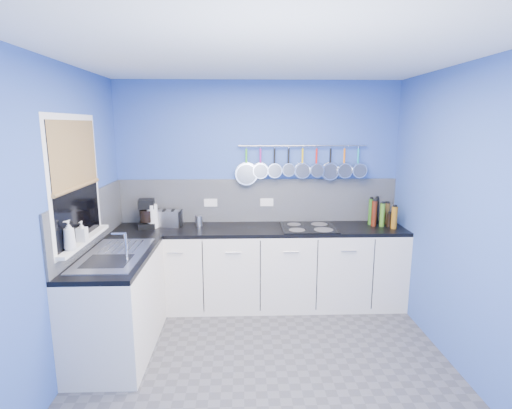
{
  "coord_description": "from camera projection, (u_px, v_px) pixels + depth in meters",
  "views": [
    {
      "loc": [
        -0.18,
        -3.05,
        2.01
      ],
      "look_at": [
        -0.05,
        0.75,
        1.25
      ],
      "focal_mm": 27.97,
      "sensor_mm": 36.0,
      "label": 1
    }
  ],
  "objects": [
    {
      "name": "backsplash_back",
      "position": [
        258.0,
        200.0,
        4.62
      ],
      "size": [
        3.2,
        0.02,
        0.5
      ],
      "primitive_type": "cube",
      "color": "gray",
      "rests_on": "wall_back"
    },
    {
      "name": "sink_unit",
      "position": [
        114.0,
        255.0,
        3.46
      ],
      "size": [
        0.5,
        0.95,
        0.01
      ],
      "primitive_type": "cube",
      "color": "silver",
      "rests_on": "worktop_left"
    },
    {
      "name": "condiment_5",
      "position": [
        374.0,
        214.0,
        4.43
      ],
      "size": [
        0.06,
        0.06,
        0.29
      ],
      "primitive_type": "cylinder",
      "color": "#4C190C",
      "rests_on": "worktop_back"
    },
    {
      "name": "condiment_6",
      "position": [
        394.0,
        218.0,
        4.33
      ],
      "size": [
        0.06,
        0.06,
        0.24
      ],
      "primitive_type": "cylinder",
      "color": "#8C5914",
      "rests_on": "worktop_back"
    },
    {
      "name": "condiment_2",
      "position": [
        371.0,
        212.0,
        4.5
      ],
      "size": [
        0.06,
        0.06,
        0.29
      ],
      "primitive_type": "cylinder",
      "color": "#265919",
      "rests_on": "worktop_back"
    },
    {
      "name": "wall_back",
      "position": [
        258.0,
        192.0,
        4.63
      ],
      "size": [
        3.2,
        0.02,
        2.5
      ],
      "primitive_type": "cube",
      "color": "#3452A5",
      "rests_on": "ground"
    },
    {
      "name": "pan_7",
      "position": [
        344.0,
        162.0,
        4.52
      ],
      "size": [
        0.17,
        0.09,
        0.36
      ],
      "primitive_type": null,
      "color": "silver",
      "rests_on": "pot_rail"
    },
    {
      "name": "wall_front",
      "position": [
        286.0,
        310.0,
        1.67
      ],
      "size": [
        3.2,
        0.02,
        2.5
      ],
      "primitive_type": "cube",
      "color": "#3452A5",
      "rests_on": "ground"
    },
    {
      "name": "pan_3",
      "position": [
        289.0,
        161.0,
        4.5
      ],
      "size": [
        0.15,
        0.08,
        0.34
      ],
      "primitive_type": null,
      "color": "silver",
      "rests_on": "pot_rail"
    },
    {
      "name": "pan_4",
      "position": [
        302.0,
        162.0,
        4.51
      ],
      "size": [
        0.18,
        0.06,
        0.37
      ],
      "primitive_type": null,
      "color": "silver",
      "rests_on": "pot_rail"
    },
    {
      "name": "paper_towel",
      "position": [
        152.0,
        216.0,
        4.36
      ],
      "size": [
        0.12,
        0.12,
        0.26
      ],
      "primitive_type": "cylinder",
      "rotation": [
        0.0,
        0.0,
        0.02
      ],
      "color": "white",
      "rests_on": "worktop_back"
    },
    {
      "name": "soap_bottle_a",
      "position": [
        69.0,
        235.0,
        3.09
      ],
      "size": [
        0.12,
        0.12,
        0.24
      ],
      "primitive_type": "imported",
      "rotation": [
        0.0,
        0.0,
        -0.35
      ],
      "color": "white",
      "rests_on": "window_sill"
    },
    {
      "name": "pan_8",
      "position": [
        358.0,
        162.0,
        4.53
      ],
      "size": [
        0.17,
        0.12,
        0.36
      ],
      "primitive_type": null,
      "color": "silver",
      "rests_on": "pot_rail"
    },
    {
      "name": "worktop_left",
      "position": [
        114.0,
        257.0,
        3.47
      ],
      "size": [
        0.6,
        1.2,
        0.04
      ],
      "primitive_type": "cube",
      "color": "black",
      "rests_on": "cabinet_run_left"
    },
    {
      "name": "hob",
      "position": [
        308.0,
        228.0,
        4.37
      ],
      "size": [
        0.59,
        0.52,
        0.01
      ],
      "primitive_type": "cube",
      "color": "black",
      "rests_on": "worktop_back"
    },
    {
      "name": "floor",
      "position": [
        265.0,
        367.0,
        3.39
      ],
      "size": [
        3.2,
        3.0,
        0.02
      ],
      "primitive_type": "cube",
      "color": "#47474C",
      "rests_on": "ground"
    },
    {
      "name": "window_glass",
      "position": [
        76.0,
        181.0,
        3.33
      ],
      "size": [
        0.01,
        0.9,
        1.0
      ],
      "primitive_type": "cube",
      "color": "black",
      "rests_on": "wall_left"
    },
    {
      "name": "window_frame",
      "position": [
        76.0,
        181.0,
        3.33
      ],
      "size": [
        0.01,
        1.0,
        1.1
      ],
      "primitive_type": "cube",
      "color": "white",
      "rests_on": "wall_left"
    },
    {
      "name": "condiment_0",
      "position": [
        387.0,
        214.0,
        4.53
      ],
      "size": [
        0.07,
        0.07,
        0.24
      ],
      "primitive_type": "cylinder",
      "color": "brown",
      "rests_on": "worktop_back"
    },
    {
      "name": "toaster",
      "position": [
        169.0,
        218.0,
        4.44
      ],
      "size": [
        0.3,
        0.21,
        0.18
      ],
      "primitive_type": "cube",
      "rotation": [
        0.0,
        0.0,
        -0.2
      ],
      "color": "silver",
      "rests_on": "worktop_back"
    },
    {
      "name": "soap_bottle_b",
      "position": [
        82.0,
        231.0,
        3.34
      ],
      "size": [
        0.08,
        0.08,
        0.17
      ],
      "primitive_type": "imported",
      "rotation": [
        0.0,
        0.0,
        -0.01
      ],
      "color": "white",
      "rests_on": "window_sill"
    },
    {
      "name": "condiment_3",
      "position": [
        389.0,
        220.0,
        4.43
      ],
      "size": [
        0.06,
        0.06,
        0.14
      ],
      "primitive_type": "cylinder",
      "color": "black",
      "rests_on": "worktop_back"
    },
    {
      "name": "socket_left",
      "position": [
        211.0,
        203.0,
        4.6
      ],
      "size": [
        0.15,
        0.01,
        0.09
      ],
      "primitive_type": "cube",
      "color": "white",
      "rests_on": "backsplash_back"
    },
    {
      "name": "pan_5",
      "position": [
        316.0,
        161.0,
        4.51
      ],
      "size": [
        0.16,
        0.11,
        0.35
      ],
      "primitive_type": null,
      "color": "silver",
      "rests_on": "pot_rail"
    },
    {
      "name": "ceiling",
      "position": [
        266.0,
        55.0,
        2.9
      ],
      "size": [
        3.2,
        3.0,
        0.02
      ],
      "primitive_type": "cube",
      "color": "white",
      "rests_on": "ground"
    },
    {
      "name": "wall_left",
      "position": [
        59.0,
        225.0,
        3.09
      ],
      "size": [
        0.02,
        3.0,
        2.5
      ],
      "primitive_type": "cube",
      "color": "#3452A5",
      "rests_on": "ground"
    },
    {
      "name": "cabinet_run_back",
      "position": [
        259.0,
        268.0,
        4.48
      ],
      "size": [
        3.2,
        0.6,
        0.86
      ],
      "primitive_type": "cube",
      "color": "silver",
      "rests_on": "ground"
    },
    {
      "name": "coffee_maker",
      "position": [
        147.0,
        214.0,
        4.35
      ],
      "size": [
        0.21,
        0.22,
        0.32
      ],
      "primitive_type": null,
      "rotation": [
        0.0,
        0.0,
        0.15
      ],
      "color": "black",
      "rests_on": "worktop_back"
    },
    {
      "name": "pan_1",
      "position": [
        260.0,
        162.0,
        4.49
      ],
      "size": [
        0.18,
        0.07,
        0.37
      ],
      "primitive_type": null,
      "color": "silver",
      "rests_on": "pot_rail"
    },
    {
      "name": "condiment_1",
      "position": [
        376.0,
        211.0,
        4.54
      ],
      "size": [
        0.05,
        0.05,
        0.3
      ],
      "primitive_type": "cylinder",
      "color": "black",
      "rests_on": "worktop_back"
    },
    {
      "name": "cabinet_run_left",
      "position": [
        118.0,
        305.0,
        3.56
      ],
      "size": [
        0.6,
        1.2,
        0.86
      ],
      "primitive_type": "cube",
      "color": "silver",
      "rests_on": "ground"
    },
    {
      "name": "pan_6",
      "position": [
        330.0,
        163.0,
        4.52
      ],
      "size": [
        0.2,
        0.06,
        0.39
      ],
      "primitive_type": null,
      "color": "silver",
      "rests_on": "pot_rail"
    },
    {
      "name": "canister",
      "position": [
        199.0,
        221.0,
        4.45
      ],
      "size": [
        0.1,
        0.1,
        0.12
      ],
      "primitive_type": "cylinder",
      "rotation": [
        0.0,
        0.0,
        -0.21
      ],
      "color": "silver",
      "rests_on": "worktop_back"
    },
    {
      "name": "window_sill",
      "position": [
        84.0,
        240.0,
        3.43
      ],
      "size": [
        0.1,
        0.98,
        0.03
      ],
      "primitive_type": "cube",
      "color": "white",
      "rests_on": "wall_left"
    },
    {
      "name": "bamboo_blind",
      "position": [
        75.0,
        154.0,
        3.28
      ],
      "size": [
        0.01,
        0.9,
        0.55
      ],
      "primitive_type": "cube",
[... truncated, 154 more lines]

